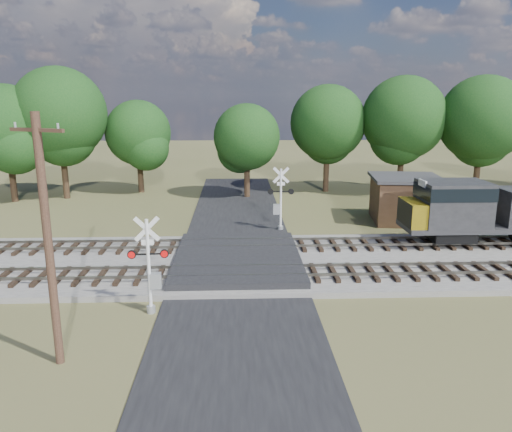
{
  "coord_description": "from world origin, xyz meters",
  "views": [
    {
      "loc": [
        0.0,
        -26.32,
        9.39
      ],
      "look_at": [
        1.1,
        2.0,
        2.49
      ],
      "focal_mm": 35.0,
      "sensor_mm": 36.0,
      "label": 1
    }
  ],
  "objects_px": {
    "crossing_signal_near": "(151,274)",
    "utility_pole": "(48,237)",
    "equipment_shed": "(405,199)",
    "crossing_signal_far": "(279,204)"
  },
  "relations": [
    {
      "from": "crossing_signal_far",
      "to": "utility_pole",
      "type": "relative_size",
      "value": 0.51
    },
    {
      "from": "equipment_shed",
      "to": "crossing_signal_far",
      "type": "bearing_deg",
      "value": -159.8
    },
    {
      "from": "utility_pole",
      "to": "equipment_shed",
      "type": "height_order",
      "value": "utility_pole"
    },
    {
      "from": "crossing_signal_near",
      "to": "utility_pole",
      "type": "height_order",
      "value": "utility_pole"
    },
    {
      "from": "utility_pole",
      "to": "equipment_shed",
      "type": "xyz_separation_m",
      "value": [
        19.14,
        20.01,
        -2.96
      ]
    },
    {
      "from": "crossing_signal_far",
      "to": "crossing_signal_near",
      "type": "bearing_deg",
      "value": 64.78
    },
    {
      "from": "crossing_signal_near",
      "to": "equipment_shed",
      "type": "distance_m",
      "value": 22.88
    },
    {
      "from": "utility_pole",
      "to": "equipment_shed",
      "type": "distance_m",
      "value": 27.85
    },
    {
      "from": "equipment_shed",
      "to": "utility_pole",
      "type": "bearing_deg",
      "value": -127.16
    },
    {
      "from": "crossing_signal_near",
      "to": "crossing_signal_far",
      "type": "bearing_deg",
      "value": 60.11
    }
  ]
}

